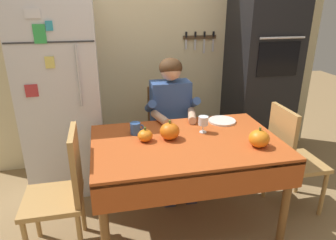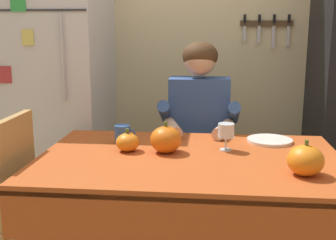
% 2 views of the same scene
% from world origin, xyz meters
% --- Properties ---
extents(ground_plane, '(10.00, 10.00, 0.00)m').
position_xyz_m(ground_plane, '(0.00, 0.00, 0.00)').
color(ground_plane, '#93754C').
rests_on(ground_plane, ground).
extents(back_wall_assembly, '(3.70, 0.13, 2.60)m').
position_xyz_m(back_wall_assembly, '(0.05, 1.35, 1.30)').
color(back_wall_assembly, beige).
rests_on(back_wall_assembly, ground).
extents(refrigerator, '(0.68, 0.71, 1.80)m').
position_xyz_m(refrigerator, '(-0.95, 0.96, 0.90)').
color(refrigerator, silver).
rests_on(refrigerator, ground).
extents(wall_oven, '(0.60, 0.64, 2.10)m').
position_xyz_m(wall_oven, '(1.05, 1.00, 1.05)').
color(wall_oven, black).
rests_on(wall_oven, ground).
extents(dining_table, '(1.40, 0.90, 0.74)m').
position_xyz_m(dining_table, '(0.00, 0.08, 0.66)').
color(dining_table, brown).
rests_on(dining_table, ground).
extents(chair_behind_person, '(0.40, 0.40, 0.93)m').
position_xyz_m(chair_behind_person, '(0.02, 0.87, 0.51)').
color(chair_behind_person, brown).
rests_on(chair_behind_person, ground).
extents(seated_person, '(0.47, 0.55, 1.25)m').
position_xyz_m(seated_person, '(0.02, 0.68, 0.74)').
color(seated_person, '#38384C').
rests_on(seated_person, ground).
extents(chair_right_side, '(0.40, 0.40, 0.93)m').
position_xyz_m(chair_right_side, '(0.90, 0.10, 0.51)').
color(chair_right_side, tan).
rests_on(chair_right_side, ground).
extents(chair_left_side, '(0.40, 0.40, 0.93)m').
position_xyz_m(chair_left_side, '(-0.90, 0.00, 0.51)').
color(chair_left_side, tan).
rests_on(chair_left_side, ground).
extents(coffee_mug, '(0.11, 0.08, 0.09)m').
position_xyz_m(coffee_mug, '(-0.36, 0.30, 0.79)').
color(coffee_mug, '#2D569E').
rests_on(coffee_mug, dining_table).
extents(wine_glass, '(0.08, 0.08, 0.13)m').
position_xyz_m(wine_glass, '(0.17, 0.22, 0.83)').
color(wine_glass, white).
rests_on(wine_glass, dining_table).
extents(pumpkin_large, '(0.15, 0.15, 0.15)m').
position_xyz_m(pumpkin_large, '(0.48, -0.11, 0.80)').
color(pumpkin_large, orange).
rests_on(pumpkin_large, dining_table).
extents(pumpkin_medium, '(0.15, 0.15, 0.15)m').
position_xyz_m(pumpkin_medium, '(-0.12, 0.15, 0.80)').
color(pumpkin_medium, orange).
rests_on(pumpkin_medium, dining_table).
extents(pumpkin_small, '(0.11, 0.11, 0.11)m').
position_xyz_m(pumpkin_small, '(-0.30, 0.15, 0.78)').
color(pumpkin_small, orange).
rests_on(pumpkin_small, dining_table).
extents(serving_tray, '(0.23, 0.23, 0.02)m').
position_xyz_m(serving_tray, '(0.40, 0.40, 0.75)').
color(serving_tray, silver).
rests_on(serving_tray, dining_table).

